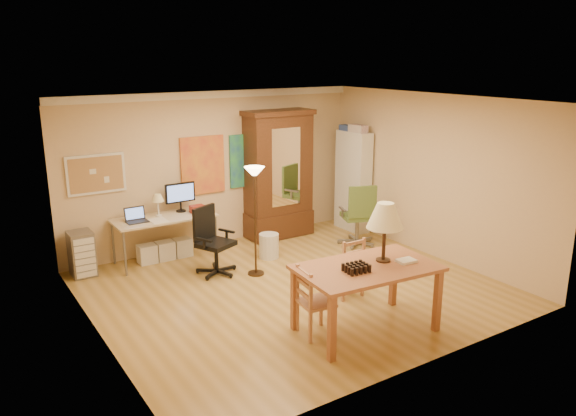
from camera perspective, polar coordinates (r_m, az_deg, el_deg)
floor at (r=8.25m, az=0.59°, el=-8.17°), size 5.50×5.50×0.00m
crown_molding at (r=9.74m, az=-7.55°, el=11.36°), size 5.50×0.08×0.12m
corkboard at (r=9.21m, az=-18.91°, el=3.28°), size 0.90×0.04×0.62m
art_panel_left at (r=9.79m, az=-8.66°, el=4.32°), size 0.80×0.04×1.00m
art_panel_right at (r=10.19m, az=-4.04°, el=4.88°), size 0.75×0.04×0.95m
dining_table at (r=6.85m, az=8.71°, el=-4.43°), size 1.76×1.14×1.58m
ladder_chair_back at (r=7.93m, az=6.04°, el=-6.12°), size 0.40×0.38×0.86m
ladder_chair_left at (r=6.83m, az=2.65°, el=-9.66°), size 0.44×0.45×0.87m
torchiere_lamp at (r=8.37m, az=-3.41°, el=1.94°), size 0.31×0.31×1.69m
computer_desk at (r=9.45m, az=-12.29°, el=-2.52°), size 1.64×0.72×1.24m
office_chair_black at (r=8.78m, az=-7.48°, el=-4.87°), size 0.65×0.65×1.05m
office_chair_green at (r=10.05m, az=7.11°, el=-2.11°), size 0.69×0.69×1.12m
drawer_cart at (r=9.17m, az=-20.20°, el=-4.39°), size 0.35×0.42×0.70m
armoire at (r=10.32m, az=-1.01°, el=2.60°), size 1.27×0.60×2.34m
bookshelf at (r=10.80m, az=6.62°, el=2.69°), size 0.29×0.76×1.90m
wastebin at (r=9.39m, az=-1.94°, el=-3.86°), size 0.33×0.33×0.41m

